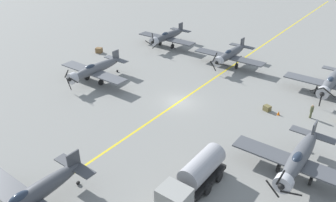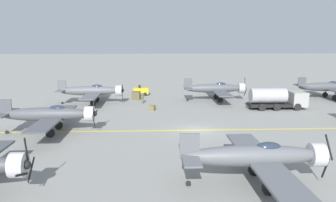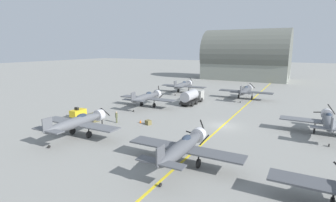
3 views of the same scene
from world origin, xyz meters
The scene contains 15 objects.
ground_plane centered at (0.00, 0.00, 0.00)m, with size 400.00×400.00×0.00m, color gray.
taxiway_stripe centered at (0.00, 0.00, 0.00)m, with size 0.30×160.00×0.01m, color yellow.
airplane_near_center centered at (0.48, -15.32, 2.01)m, with size 12.00×9.98×3.69m.
airplane_far_center centered at (-1.58, 22.88, 2.01)m, with size 12.00×9.98×3.65m.
airplane_far_left centered at (-17.84, 24.15, 2.01)m, with size 12.00×9.98×3.65m.
airplane_mid_right centered at (13.67, 2.19, 2.01)m, with size 12.00×9.98×3.65m.
airplane_mid_left centered at (-17.05, 5.39, 2.01)m, with size 12.00×9.98×3.77m.
airplane_near_left centered at (-15.42, -13.87, 2.01)m, with size 12.00×9.98×3.65m.
fuel_tanker centered at (-10.46, 12.80, 1.51)m, with size 2.68×8.00×2.98m.
tow_tractor centered at (-23.04, -6.75, 0.79)m, with size 1.57×2.60×1.79m.
ground_crew_walking centered at (-15.21, -6.26, 0.99)m, with size 0.40×0.40×1.82m.
supply_crate_by_tanker centered at (-10.28, -4.79, 0.35)m, with size 0.85×0.71×0.71m, color brown.
supply_crate_mid_lane centered at (-18.98, -7.41, 0.63)m, with size 1.52×1.27×1.27m, color brown.
traffic_cone centered at (-11.85, -4.60, 0.28)m, with size 0.36×0.36×0.55m, color orange.
hangar centered at (-10.13, 63.08, 7.88)m, with size 30.05×17.77×18.34m.
Camera 3 is at (10.61, -37.49, 11.57)m, focal length 28.00 mm.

